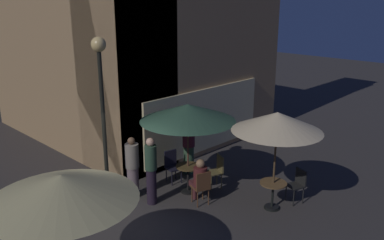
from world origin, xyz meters
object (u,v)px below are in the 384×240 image
patron_seated_0 (199,178)px  patron_standing_1 (132,167)px  cafe_chair_1 (202,185)px  cafe_chair_2 (217,169)px  patio_umbrella_2 (188,113)px  cafe_chair_3 (172,164)px  cafe_table_1 (273,190)px  patron_standing_2 (189,147)px  street_lamp_near_corner (101,87)px  patio_umbrella_0 (62,188)px  patron_standing_3 (151,170)px  patio_umbrella_1 (277,122)px  cafe_chair_0 (298,182)px  cafe_table_2 (188,174)px

patron_seated_0 → patron_standing_1: bearing=52.7°
cafe_chair_1 → cafe_chair_2: size_ratio=0.99×
patio_umbrella_2 → cafe_chair_3: bearing=78.5°
cafe_table_1 → patron_standing_2: size_ratio=0.43×
street_lamp_near_corner → patron_standing_2: street_lamp_near_corner is taller
cafe_chair_3 → patron_standing_1: (-1.38, 0.04, 0.29)m
cafe_table_1 → patio_umbrella_0: bearing=172.4°
patron_standing_1 → patron_standing_3: bearing=131.1°
patio_umbrella_1 → cafe_chair_3: 3.53m
cafe_table_1 → patron_standing_3: (-1.97, 2.39, 0.42)m
cafe_chair_0 → cafe_chair_3: cafe_chair_3 is taller
patio_umbrella_0 → patron_standing_2: patio_umbrella_0 is taller
patron_standing_1 → patron_standing_3: 0.66m
patio_umbrella_1 → patron_standing_3: size_ratio=1.41×
patio_umbrella_1 → cafe_chair_2: (-0.07, 1.80, -1.73)m
patio_umbrella_1 → patron_standing_1: size_ratio=1.51×
cafe_table_1 → patron_standing_2: 3.07m
patio_umbrella_1 → patio_umbrella_2: 2.32m
patron_seated_0 → patio_umbrella_1: bearing=-125.6°
patio_umbrella_0 → patio_umbrella_1: size_ratio=0.99×
patron_standing_2 → cafe_chair_0: bearing=-64.1°
cafe_table_2 → patron_standing_3: (-1.11, 0.23, 0.38)m
patio_umbrella_0 → patron_standing_2: size_ratio=1.50×
patio_umbrella_0 → patio_umbrella_1: patio_umbrella_1 is taller
patio_umbrella_1 → cafe_chair_0: 1.92m
patron_standing_1 → cafe_chair_3: bearing=-149.9°
patron_seated_0 → cafe_chair_0: bearing=-115.1°
cafe_chair_0 → patio_umbrella_2: bearing=-37.3°
patron_seated_0 → patron_standing_2: (1.13, 1.52, 0.13)m
cafe_table_1 → cafe_chair_3: size_ratio=0.77×
patron_standing_1 → cafe_table_1: bearing=156.1°
street_lamp_near_corner → cafe_chair_0: (3.57, -3.36, -2.56)m
street_lamp_near_corner → patio_umbrella_1: (2.82, -3.10, -0.81)m
patio_umbrella_2 → patron_seated_0: 1.71m
cafe_chair_0 → cafe_chair_1: 2.50m
patio_umbrella_1 → cafe_table_2: bearing=111.6°
cafe_table_2 → patron_standing_1: 1.52m
patio_umbrella_1 → cafe_chair_3: patio_umbrella_1 is taller
cafe_table_1 → cafe_chair_2: (-0.07, 1.80, 0.06)m
patio_umbrella_1 → patio_umbrella_2: patio_umbrella_1 is taller
patio_umbrella_0 → cafe_chair_3: (4.53, 2.29, -1.62)m
street_lamp_near_corner → cafe_chair_3: bearing=-3.0°
patio_umbrella_1 → cafe_chair_1: (-1.12, 1.39, -1.74)m
patron_standing_2 → patio_umbrella_1: bearing=-77.1°
patron_standing_3 → street_lamp_near_corner: bearing=-173.3°
patio_umbrella_0 → patron_seated_0: patio_umbrella_0 is taller
patio_umbrella_0 → patron_standing_2: 5.93m
cafe_table_1 → patio_umbrella_0: (-5.22, 0.70, 1.67)m
cafe_chair_2 → cafe_chair_3: bearing=-37.8°
patron_standing_2 → cafe_chair_2: bearing=-81.8°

